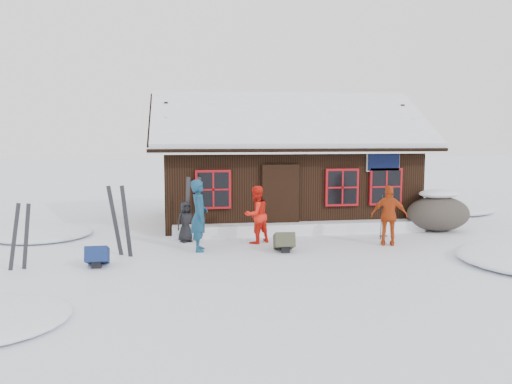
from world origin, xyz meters
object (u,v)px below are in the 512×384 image
(backpack_olive, at_px, (284,244))
(boulder, at_px, (438,212))
(skier_orange_left, at_px, (256,215))
(skier_crouched, at_px, (186,222))
(backpack_blue, at_px, (97,259))
(ski_pair_left, at_px, (20,237))
(ski_poles, at_px, (384,218))
(skier_orange_right, at_px, (389,216))
(skier_teal, at_px, (199,215))

(backpack_olive, bearing_deg, boulder, 25.39)
(skier_orange_left, distance_m, skier_crouched, 1.95)
(backpack_blue, relative_size, backpack_olive, 0.96)
(ski_pair_left, height_order, backpack_blue, ski_pair_left)
(skier_crouched, height_order, boulder, boulder)
(boulder, xyz_separation_m, ski_poles, (-2.13, -0.89, 0.03))
(skier_orange_left, bearing_deg, backpack_blue, -6.61)
(ski_pair_left, relative_size, backpack_blue, 2.41)
(skier_orange_left, height_order, skier_orange_right, skier_orange_right)
(skier_teal, relative_size, boulder, 0.93)
(skier_orange_left, height_order, backpack_blue, skier_orange_left)
(skier_orange_right, height_order, ski_pair_left, skier_orange_right)
(skier_crouched, bearing_deg, ski_poles, -29.13)
(boulder, bearing_deg, backpack_olive, -159.52)
(skier_teal, height_order, skier_crouched, skier_teal)
(boulder, bearing_deg, skier_orange_right, -143.77)
(skier_teal, bearing_deg, backpack_blue, 118.63)
(skier_teal, bearing_deg, skier_orange_right, -89.79)
(backpack_blue, bearing_deg, skier_crouched, 47.54)
(skier_teal, height_order, backpack_olive, skier_teal)
(skier_orange_right, bearing_deg, skier_crouched, 8.10)
(ski_pair_left, distance_m, backpack_blue, 1.68)
(ski_poles, bearing_deg, skier_crouched, 175.41)
(boulder, bearing_deg, skier_crouched, -176.70)
(backpack_olive, bearing_deg, ski_pair_left, -167.26)
(skier_orange_left, xyz_separation_m, ski_pair_left, (-5.47, -1.90, -0.07))
(skier_crouched, bearing_deg, skier_orange_left, -37.78)
(skier_orange_left, height_order, boulder, skier_orange_left)
(backpack_blue, xyz_separation_m, backpack_olive, (4.43, 0.80, 0.01))
(ski_poles, distance_m, backpack_blue, 7.76)
(skier_teal, xyz_separation_m, skier_orange_right, (5.00, -0.14, -0.11))
(skier_orange_left, height_order, ski_pair_left, skier_orange_left)
(skier_orange_right, xyz_separation_m, ski_poles, (0.21, 0.83, -0.20))
(boulder, bearing_deg, backpack_blue, -164.10)
(skier_orange_left, height_order, backpack_olive, skier_orange_left)
(skier_teal, relative_size, ski_pair_left, 1.20)
(skier_crouched, height_order, backpack_olive, skier_crouched)
(skier_orange_left, xyz_separation_m, backpack_olive, (0.55, -1.07, -0.60))
(ski_pair_left, bearing_deg, backpack_olive, 12.92)
(skier_crouched, xyz_separation_m, ski_pair_left, (-3.58, -2.34, 0.15))
(ski_poles, xyz_separation_m, backpack_olive, (-3.10, -1.07, -0.43))
(boulder, relative_size, backpack_blue, 3.09)
(ski_pair_left, relative_size, backpack_olive, 2.32)
(skier_crouched, xyz_separation_m, backpack_blue, (-2.00, -2.31, -0.39))
(boulder, bearing_deg, skier_teal, -167.86)
(skier_orange_right, height_order, boulder, skier_orange_right)
(ski_poles, bearing_deg, backpack_olive, -160.97)
(ski_poles, bearing_deg, backpack_blue, -166.08)
(skier_orange_right, height_order, backpack_olive, skier_orange_right)
(skier_orange_right, distance_m, ski_poles, 0.88)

